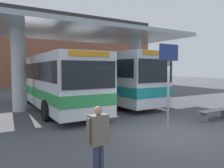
# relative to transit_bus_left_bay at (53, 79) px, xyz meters

# --- Properties ---
(ground_plane) EXTENTS (100.00, 100.00, 0.00)m
(ground_plane) POSITION_rel_transit_bus_left_bay_xyz_m (2.10, -7.70, -1.75)
(ground_plane) COLOR #4C4C51
(townhouse_backdrop) EXTENTS (40.00, 0.58, 10.59)m
(townhouse_backdrop) POSITION_rel_transit_bus_left_bay_xyz_m (2.10, 17.37, 4.40)
(townhouse_backdrop) COLOR brown
(townhouse_backdrop) RESTS_ON ground_plane
(station_canopy) EXTENTS (13.22, 6.81, 4.85)m
(station_canopy) POSITION_rel_transit_bus_left_bay_xyz_m (2.10, -0.22, 2.47)
(station_canopy) COLOR silver
(station_canopy) RESTS_ON ground_plane
(transit_bus_left_bay) EXTENTS (2.92, 11.11, 3.14)m
(transit_bus_left_bay) POSITION_rel_transit_bus_left_bay_xyz_m (0.00, 0.00, 0.00)
(transit_bus_left_bay) COLOR silver
(transit_bus_left_bay) RESTS_ON ground_plane
(transit_bus_center_bay) EXTENTS (2.97, 12.15, 3.37)m
(transit_bus_center_bay) POSITION_rel_transit_bus_left_bay_xyz_m (3.83, 1.11, 0.12)
(transit_bus_center_bay) COLOR silver
(transit_bus_center_bay) RESTS_ON ground_plane
(waiting_bench_near_pillar) EXTENTS (1.99, 0.44, 0.46)m
(waiting_bench_near_pillar) POSITION_rel_transit_bus_left_bay_xyz_m (5.60, -7.24, -1.40)
(waiting_bench_near_pillar) COLOR slate
(waiting_bench_near_pillar) RESTS_ON ground_plane
(info_sign_platform) EXTENTS (0.90, 0.09, 3.30)m
(info_sign_platform) POSITION_rel_transit_bus_left_bay_xyz_m (2.13, -7.62, 0.58)
(info_sign_platform) COLOR gray
(info_sign_platform) RESTS_ON ground_plane
(pedestrian_waiting) EXTENTS (0.59, 0.29, 1.60)m
(pedestrian_waiting) POSITION_rel_transit_bus_left_bay_xyz_m (-1.74, -9.41, -0.78)
(pedestrian_waiting) COLOR #333856
(pedestrian_waiting) RESTS_ON ground_plane
(parked_car_street) EXTENTS (4.77, 2.17, 2.10)m
(parked_car_street) POSITION_rel_transit_bus_left_bay_xyz_m (9.93, 13.24, -0.74)
(parked_car_street) COLOR silver
(parked_car_street) RESTS_ON ground_plane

